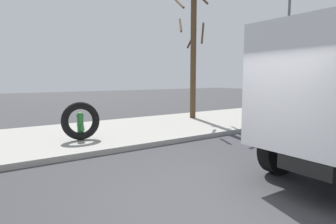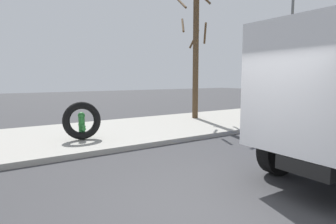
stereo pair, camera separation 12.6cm
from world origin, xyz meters
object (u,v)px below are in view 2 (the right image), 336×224
at_px(fire_hydrant, 82,125).
at_px(street_light_pole, 291,50).
at_px(loose_tire, 82,121).
at_px(bare_tree, 195,52).

distance_m(fire_hydrant, street_light_pole, 9.84).
xyz_separation_m(loose_tire, street_light_pole, (9.44, -0.76, 2.58)).
distance_m(fire_hydrant, bare_tree, 6.66).
bearing_deg(street_light_pole, bare_tree, 144.23).
distance_m(bare_tree, street_light_pole, 4.36).
bearing_deg(bare_tree, street_light_pole, -35.77).
distance_m(loose_tire, street_light_pole, 9.81).
bearing_deg(bare_tree, fire_hydrant, -164.12).
relative_size(bare_tree, street_light_pole, 0.93).
bearing_deg(bare_tree, loose_tire, -163.19).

